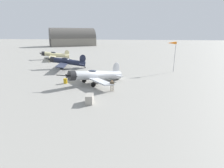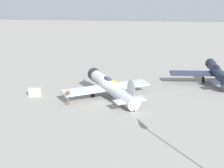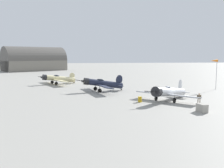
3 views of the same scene
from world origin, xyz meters
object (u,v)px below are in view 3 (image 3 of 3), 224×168
object	(u,v)px
airplane_mid_apron	(102,84)
airplane_far_line	(58,79)
equipment_crate	(202,108)
fuel_drum	(140,99)
ground_crew_mechanic	(199,98)
windsock_mast	(214,62)
airplane_foreground	(169,92)

from	to	relation	value
airplane_mid_apron	airplane_far_line	world-z (taller)	airplane_mid_apron
airplane_mid_apron	equipment_crate	world-z (taller)	airplane_mid_apron
airplane_far_line	equipment_crate	size ratio (longest dim) A/B	7.61
fuel_drum	ground_crew_mechanic	bearing A→B (deg)	-18.51
equipment_crate	fuel_drum	distance (m)	10.24
fuel_drum	airplane_mid_apron	bearing A→B (deg)	111.68
windsock_mast	equipment_crate	bearing A→B (deg)	-121.65
ground_crew_mechanic	fuel_drum	size ratio (longest dim) A/B	1.94
airplane_mid_apron	windsock_mast	bearing A→B (deg)	164.96
ground_crew_mechanic	airplane_far_line	bearing A→B (deg)	-137.29
fuel_drum	airplane_foreground	bearing A→B (deg)	8.61
ground_crew_mechanic	equipment_crate	distance (m)	5.44
windsock_mast	airplane_mid_apron	bearing A→B (deg)	178.58
equipment_crate	windsock_mast	size ratio (longest dim) A/B	0.26
ground_crew_mechanic	equipment_crate	size ratio (longest dim) A/B	1.01
ground_crew_mechanic	fuel_drum	bearing A→B (deg)	-104.36
fuel_drum	airplane_far_line	bearing A→B (deg)	119.58
airplane_mid_apron	ground_crew_mechanic	size ratio (longest dim) A/B	7.35
airplane_far_line	airplane_mid_apron	bearing A→B (deg)	100.19
airplane_foreground	airplane_mid_apron	xyz separation A→B (m)	(-10.08, 12.06, 0.21)
airplane_mid_apron	equipment_crate	size ratio (longest dim) A/B	7.43
airplane_foreground	fuel_drum	distance (m)	5.14
equipment_crate	airplane_mid_apron	bearing A→B (deg)	119.31
airplane_foreground	windsock_mast	size ratio (longest dim) A/B	1.47
airplane_foreground	airplane_mid_apron	world-z (taller)	airplane_mid_apron
airplane_foreground	windsock_mast	bearing A→B (deg)	174.99
airplane_far_line	ground_crew_mechanic	size ratio (longest dim) A/B	7.53
airplane_far_line	windsock_mast	distance (m)	37.81
airplane_mid_apron	airplane_far_line	xyz separation A→B (m)	(-10.37, 14.43, -0.21)
equipment_crate	fuel_drum	size ratio (longest dim) A/B	1.92
ground_crew_mechanic	airplane_mid_apron	bearing A→B (deg)	-134.85
ground_crew_mechanic	windsock_mast	distance (m)	18.98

